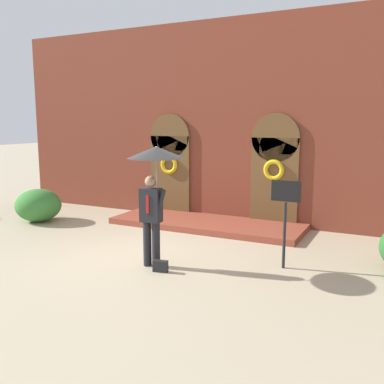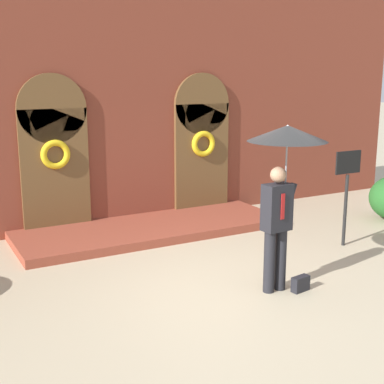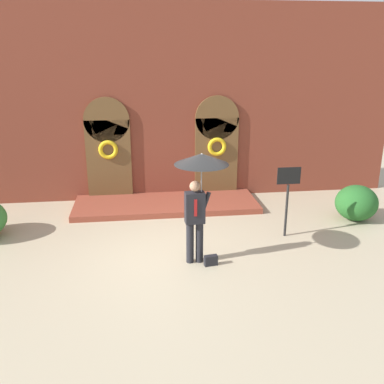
# 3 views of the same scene
# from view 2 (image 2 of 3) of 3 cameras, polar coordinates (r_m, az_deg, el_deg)

# --- Properties ---
(ground_plane) EXTENTS (80.00, 80.00, 0.00)m
(ground_plane) POSITION_cam_2_polar(r_m,az_deg,el_deg) (7.96, 4.95, -9.99)
(ground_plane) COLOR tan
(building_facade) EXTENTS (14.00, 2.30, 5.60)m
(building_facade) POSITION_cam_2_polar(r_m,az_deg,el_deg) (11.05, -6.92, 10.60)
(building_facade) COLOR brown
(building_facade) RESTS_ON ground
(person_with_umbrella) EXTENTS (1.10, 1.10, 2.36)m
(person_with_umbrella) POSITION_cam_2_polar(r_m,az_deg,el_deg) (7.42, 9.83, 3.58)
(person_with_umbrella) COLOR black
(person_with_umbrella) RESTS_ON ground
(handbag) EXTENTS (0.30, 0.16, 0.22)m
(handbag) POSITION_cam_2_polar(r_m,az_deg,el_deg) (7.89, 11.49, -9.57)
(handbag) COLOR black
(handbag) RESTS_ON ground
(sign_post) EXTENTS (0.56, 0.06, 1.72)m
(sign_post) POSITION_cam_2_polar(r_m,az_deg,el_deg) (9.81, 16.21, 1.01)
(sign_post) COLOR black
(sign_post) RESTS_ON ground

